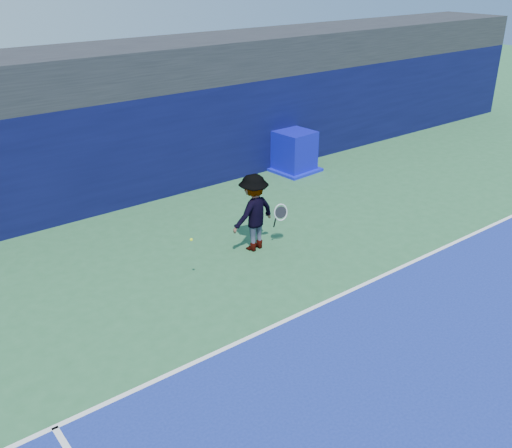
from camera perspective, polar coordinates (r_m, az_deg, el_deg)
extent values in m
plane|color=#2C6239|center=(9.98, 16.71, -16.15)|extent=(80.00, 80.00, 0.00)
cube|color=white|center=(11.51, 4.65, -8.84)|extent=(24.00, 0.10, 0.01)
cube|color=black|center=(17.04, -15.04, 14.68)|extent=(36.00, 3.00, 1.20)
cube|color=black|center=(16.63, -12.83, 7.19)|extent=(36.00, 1.00, 3.00)
cube|color=#0B0BA0|center=(18.94, 3.86, 7.27)|extent=(1.20, 1.20, 1.34)
cube|color=#0D11BF|center=(19.14, 3.80, 5.49)|extent=(1.50, 1.50, 0.09)
imported|color=silver|center=(13.50, -0.24, 1.16)|extent=(1.32, 0.88, 1.90)
cylinder|color=black|center=(13.71, 1.89, 0.14)|extent=(0.09, 0.17, 0.30)
torus|color=silver|center=(13.65, 2.49, 1.18)|extent=(0.35, 0.20, 0.34)
cylinder|color=black|center=(13.65, 2.49, 1.18)|extent=(0.29, 0.15, 0.29)
sphere|color=#C4E719|center=(11.96, -6.49, -1.56)|extent=(0.06, 0.06, 0.06)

